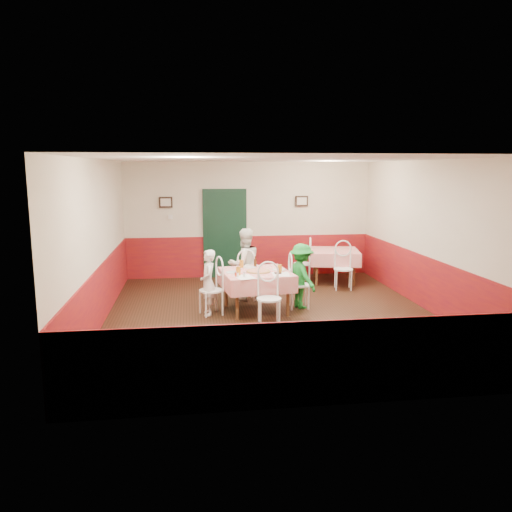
{
  "coord_description": "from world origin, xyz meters",
  "views": [
    {
      "loc": [
        -1.45,
        -8.61,
        2.65
      ],
      "look_at": [
        -0.25,
        0.37,
        1.05
      ],
      "focal_mm": 35.0,
      "sensor_mm": 36.0,
      "label": 1
    }
  ],
  "objects": [
    {
      "name": "chair_left",
      "position": [
        -1.09,
        0.26,
        0.45
      ],
      "size": [
        0.53,
        0.53,
        0.9
      ],
      "primitive_type": null,
      "rotation": [
        0.0,
        0.0,
        -1.27
      ],
      "color": "white",
      "rests_on": "ground"
    },
    {
      "name": "back_wall",
      "position": [
        0.0,
        3.5,
        1.4
      ],
      "size": [
        6.0,
        0.1,
        2.8
      ],
      "primitive_type": "cube",
      "color": "beige",
      "rests_on": "ground"
    },
    {
      "name": "glass_c",
      "position": [
        -0.48,
        0.77,
        0.83
      ],
      "size": [
        0.09,
        0.09,
        0.15
      ],
      "primitive_type": "cylinder",
      "rotation": [
        0.0,
        0.0,
        0.13
      ],
      "color": "#BF7219",
      "rests_on": "main_table"
    },
    {
      "name": "chair_second_a",
      "position": [
        1.14,
        2.57,
        0.45
      ],
      "size": [
        0.49,
        0.49,
        0.9
      ],
      "primitive_type": null,
      "rotation": [
        0.0,
        0.0,
        -1.76
      ],
      "color": "white",
      "rests_on": "ground"
    },
    {
      "name": "door",
      "position": [
        -0.6,
        3.45,
        1.05
      ],
      "size": [
        0.96,
        0.06,
        2.1
      ],
      "primitive_type": "cube",
      "color": "black",
      "rests_on": "ground"
    },
    {
      "name": "diner_left",
      "position": [
        -1.14,
        0.26,
        0.6
      ],
      "size": [
        0.31,
        0.45,
        1.2
      ],
      "primitive_type": "imported",
      "rotation": [
        0.0,
        0.0,
        -1.53
      ],
      "color": "gray",
      "rests_on": "ground"
    },
    {
      "name": "wallet",
      "position": [
        0.12,
        0.11,
        0.77
      ],
      "size": [
        0.12,
        0.1,
        0.02
      ],
      "primitive_type": "cube",
      "rotation": [
        0.0,
        0.0,
        0.13
      ],
      "color": "black",
      "rests_on": "main_table"
    },
    {
      "name": "wainscot_left",
      "position": [
        -2.98,
        0.0,
        0.5
      ],
      "size": [
        0.03,
        7.0,
        1.0
      ],
      "primitive_type": "cube",
      "color": "maroon",
      "rests_on": "ground"
    },
    {
      "name": "shaker_a",
      "position": [
        -0.63,
        -0.09,
        0.81
      ],
      "size": [
        0.04,
        0.04,
        0.09
      ],
      "primitive_type": "cylinder",
      "rotation": [
        0.0,
        0.0,
        0.13
      ],
      "color": "silver",
      "rests_on": "main_table"
    },
    {
      "name": "beer_bottle",
      "position": [
        -0.21,
        0.78,
        0.86
      ],
      "size": [
        0.06,
        0.06,
        0.19
      ],
      "primitive_type": "cylinder",
      "rotation": [
        0.0,
        0.0,
        0.13
      ],
      "color": "#381C0A",
      "rests_on": "main_table"
    },
    {
      "name": "left_wall",
      "position": [
        -3.0,
        0.0,
        1.4
      ],
      "size": [
        0.1,
        7.0,
        2.8
      ],
      "primitive_type": "cube",
      "color": "beige",
      "rests_on": "ground"
    },
    {
      "name": "front_wall",
      "position": [
        0.0,
        -3.5,
        1.4
      ],
      "size": [
        6.0,
        0.1,
        2.8
      ],
      "primitive_type": "cube",
      "color": "beige",
      "rests_on": "ground"
    },
    {
      "name": "diner_right",
      "position": [
        0.64,
        0.49,
        0.62
      ],
      "size": [
        0.7,
        0.91,
        1.24
      ],
      "primitive_type": "imported",
      "rotation": [
        0.0,
        0.0,
        1.91
      ],
      "color": "gray",
      "rests_on": "ground"
    },
    {
      "name": "glass_b",
      "position": [
        0.17,
        0.19,
        0.83
      ],
      "size": [
        0.09,
        0.09,
        0.15
      ],
      "primitive_type": "cylinder",
      "rotation": [
        0.0,
        0.0,
        0.13
      ],
      "color": "#BF7219",
      "rests_on": "main_table"
    },
    {
      "name": "picture_right",
      "position": [
        1.3,
        3.45,
        1.85
      ],
      "size": [
        0.32,
        0.03,
        0.26
      ],
      "primitive_type": "cube",
      "color": "black",
      "rests_on": "back_wall"
    },
    {
      "name": "shaker_c",
      "position": [
        -0.66,
        -0.04,
        0.81
      ],
      "size": [
        0.04,
        0.04,
        0.09
      ],
      "primitive_type": "cylinder",
      "rotation": [
        0.0,
        0.0,
        0.13
      ],
      "color": "#B23319",
      "rests_on": "main_table"
    },
    {
      "name": "plate_left",
      "position": [
        -0.69,
        0.3,
        0.77
      ],
      "size": [
        0.28,
        0.28,
        0.01
      ],
      "primitive_type": "cylinder",
      "rotation": [
        0.0,
        0.0,
        0.13
      ],
      "color": "white",
      "rests_on": "main_table"
    },
    {
      "name": "glass_a",
      "position": [
        -0.61,
        0.08,
        0.83
      ],
      "size": [
        0.09,
        0.09,
        0.15
      ],
      "primitive_type": "cylinder",
      "rotation": [
        0.0,
        0.0,
        0.13
      ],
      "color": "#BF7219",
      "rests_on": "main_table"
    },
    {
      "name": "picture_left",
      "position": [
        -2.0,
        3.45,
        1.85
      ],
      "size": [
        0.32,
        0.03,
        0.26
      ],
      "primitive_type": "cube",
      "color": "black",
      "rests_on": "back_wall"
    },
    {
      "name": "pizza",
      "position": [
        -0.21,
        0.32,
        0.77
      ],
      "size": [
        0.48,
        0.48,
        0.03
      ],
      "primitive_type": "cylinder",
      "rotation": [
        0.0,
        0.0,
        0.13
      ],
      "color": "#B74723",
      "rests_on": "main_table"
    },
    {
      "name": "ceiling",
      "position": [
        0.0,
        0.0,
        2.8
      ],
      "size": [
        7.0,
        7.0,
        0.0
      ],
      "primitive_type": "plane",
      "color": "white",
      "rests_on": "back_wall"
    },
    {
      "name": "shaker_b",
      "position": [
        -0.52,
        -0.11,
        0.81
      ],
      "size": [
        0.04,
        0.04,
        0.09
      ],
      "primitive_type": "cylinder",
      "rotation": [
        0.0,
        0.0,
        0.13
      ],
      "color": "silver",
      "rests_on": "main_table"
    },
    {
      "name": "plate_far",
      "position": [
        -0.33,
        0.76,
        0.77
      ],
      "size": [
        0.28,
        0.28,
        0.01
      ],
      "primitive_type": "cylinder",
      "rotation": [
        0.0,
        0.0,
        0.13
      ],
      "color": "white",
      "rests_on": "main_table"
    },
    {
      "name": "chair_near",
      "position": [
        -0.14,
        -0.47,
        0.45
      ],
      "size": [
        0.44,
        0.44,
        0.9
      ],
      "primitive_type": null,
      "rotation": [
        0.0,
        0.0,
        -0.05
      ],
      "color": "white",
      "rests_on": "ground"
    },
    {
      "name": "thermostat",
      "position": [
        -1.9,
        3.45,
        1.5
      ],
      "size": [
        0.1,
        0.03,
        0.1
      ],
      "primitive_type": "cube",
      "color": "white",
      "rests_on": "back_wall"
    },
    {
      "name": "wainscot_right",
      "position": [
        2.98,
        0.0,
        0.5
      ],
      "size": [
        0.03,
        7.0,
        1.0
      ],
      "primitive_type": "cube",
      "color": "maroon",
      "rests_on": "ground"
    },
    {
      "name": "plate_right",
      "position": [
        0.19,
        0.44,
        0.77
      ],
      "size": [
        0.28,
        0.28,
        0.01
      ],
      "primitive_type": "cylinder",
      "rotation": [
        0.0,
        0.0,
        0.13
      ],
      "color": "white",
      "rests_on": "main_table"
    },
    {
      "name": "chair_second_b",
      "position": [
        1.89,
        1.82,
        0.45
      ],
      "size": [
        0.49,
        0.49,
        0.9
      ],
      "primitive_type": null,
      "rotation": [
        0.0,
        0.0,
        -0.19
      ],
      "color": "white",
      "rests_on": "ground"
    },
    {
      "name": "wainscot_front",
      "position": [
        0.0,
        -3.48,
        0.5
      ],
      "size": [
        6.0,
        0.03,
        1.0
      ],
      "primitive_type": "cube",
      "color": "maroon",
      "rests_on": "ground"
    },
    {
      "name": "chair_far",
      "position": [
        -0.36,
        1.22,
        0.45
      ],
      "size": [
        0.44,
        0.44,
        0.9
      ],
      "primitive_type": null,
      "rotation": [
        0.0,
        0.0,
        3.18
      ],
      "color": "white",
      "rests_on": "ground"
    },
    {
      "name": "wainscot_back",
      "position": [
        0.0,
        3.48,
        0.5
      ],
      "size": [
        6.0,
        0.03,
        1.0
      ],
      "primitive_type": "cube",
      "color": "maroon",
      "rests_on": "ground"
    },
    {
      "name": "right_wall",
      "position": [
        3.0,
        0.0,
        1.4
      ],
      "size": [
        0.1,
        7.0,
        2.8
      ],
      "primitive_type": "cube",
      "color": "beige",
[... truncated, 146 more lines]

